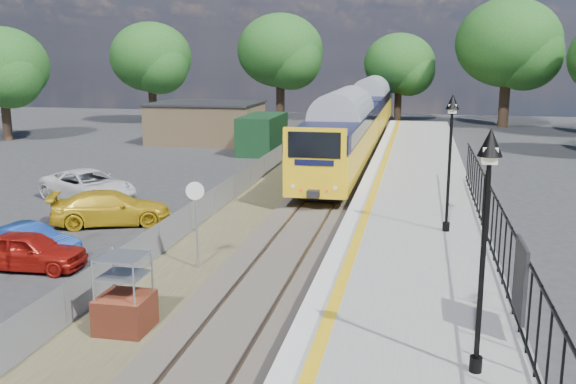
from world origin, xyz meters
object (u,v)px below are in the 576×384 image
(victorian_lamp_south, at_px, (487,195))
(car_yellow, at_px, (111,208))
(car_red, at_px, (28,251))
(brick_plinth, at_px, (124,295))
(victorian_lamp_north, at_px, (451,131))
(car_white, at_px, (88,186))
(speed_sign, at_px, (196,210))
(car_blue, at_px, (29,242))
(train, at_px, (360,116))

(victorian_lamp_south, height_order, car_yellow, victorian_lamp_south)
(car_red, relative_size, car_yellow, 0.77)
(victorian_lamp_south, relative_size, brick_plinth, 2.30)
(victorian_lamp_north, height_order, car_white, victorian_lamp_north)
(victorian_lamp_south, relative_size, car_red, 1.26)
(brick_plinth, height_order, car_yellow, brick_plinth)
(speed_sign, xyz_separation_m, car_yellow, (-5.27, 4.61, -1.28))
(car_blue, bearing_deg, car_yellow, 0.75)
(car_blue, bearing_deg, car_red, -138.73)
(car_blue, relative_size, car_white, 0.68)
(victorian_lamp_south, distance_m, brick_plinth, 9.07)
(brick_plinth, bearing_deg, car_blue, 140.57)
(speed_sign, height_order, car_red, speed_sign)
(victorian_lamp_north, height_order, car_yellow, victorian_lamp_north)
(car_red, distance_m, car_yellow, 5.66)
(train, relative_size, speed_sign, 14.21)
(car_yellow, distance_m, car_white, 4.78)
(car_blue, bearing_deg, car_white, 24.11)
(car_yellow, relative_size, car_white, 0.90)
(car_yellow, bearing_deg, car_blue, 150.94)
(brick_plinth, bearing_deg, victorian_lamp_south, -14.80)
(car_blue, bearing_deg, speed_sign, -80.59)
(car_red, height_order, car_white, car_white)
(victorian_lamp_north, distance_m, train, 25.81)
(speed_sign, distance_m, car_white, 11.81)
(victorian_lamp_north, distance_m, brick_plinth, 11.66)
(train, height_order, car_white, train)
(car_red, bearing_deg, victorian_lamp_north, -75.84)
(car_red, bearing_deg, car_white, 14.74)
(car_yellow, bearing_deg, victorian_lamp_north, -118.60)
(victorian_lamp_north, height_order, speed_sign, victorian_lamp_north)
(victorian_lamp_south, distance_m, speed_sign, 10.88)
(car_red, bearing_deg, victorian_lamp_south, -117.18)
(victorian_lamp_south, height_order, train, victorian_lamp_south)
(victorian_lamp_north, height_order, car_red, victorian_lamp_north)
(victorian_lamp_south, xyz_separation_m, victorian_lamp_north, (-0.20, 10.00, 0.00))
(car_yellow, bearing_deg, car_red, 158.23)
(speed_sign, bearing_deg, victorian_lamp_north, 3.21)
(car_red, bearing_deg, train, -17.98)
(car_red, distance_m, car_white, 9.83)
(speed_sign, relative_size, car_yellow, 0.61)
(train, relative_size, car_white, 7.82)
(speed_sign, xyz_separation_m, car_blue, (-5.89, -0.12, -1.38))
(car_red, distance_m, car_blue, 1.11)
(car_red, xyz_separation_m, car_yellow, (0.02, 5.66, 0.06))
(car_red, height_order, car_yellow, car_yellow)
(car_red, xyz_separation_m, car_blue, (-0.60, 0.93, -0.04))
(victorian_lamp_south, xyz_separation_m, car_red, (-13.28, 5.94, -3.68))
(speed_sign, height_order, car_yellow, speed_sign)
(brick_plinth, distance_m, car_white, 15.46)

